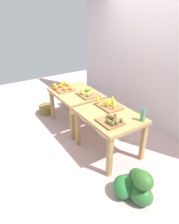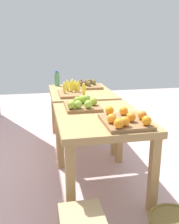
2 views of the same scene
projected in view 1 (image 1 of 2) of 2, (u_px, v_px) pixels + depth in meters
name	position (u px, v px, depth m)	size (l,w,h in m)	color
ground_plane	(91.00, 136.00, 3.99)	(8.00, 8.00, 0.00)	#C6A6A6
back_wall	(149.00, 51.00, 3.94)	(4.40, 0.12, 3.00)	silver
display_table_left	(76.00, 97.00, 4.11)	(1.04, 0.80, 0.74)	#AA854F
display_table_right	(110.00, 120.00, 3.28)	(1.04, 0.80, 0.74)	#AA854F
orange_bin	(63.00, 87.00, 4.19)	(0.46, 0.37, 0.11)	olive
apple_bin	(88.00, 93.00, 3.91)	(0.40, 0.35, 0.11)	olive
banana_crate	(109.00, 105.00, 3.43)	(0.44, 0.32, 0.17)	olive
kiwi_bin	(111.00, 121.00, 2.98)	(0.36, 0.32, 0.10)	olive
water_bottle	(143.00, 115.00, 3.00)	(0.07, 0.07, 0.22)	#4C8C59
watermelon_pile	(135.00, 186.00, 2.65)	(0.62, 0.68, 0.50)	#2B6630
wicker_basket	(47.00, 109.00, 4.79)	(0.37, 0.37, 0.20)	olive
cardboard_produce_box	(71.00, 102.00, 5.07)	(0.40, 0.30, 0.28)	tan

